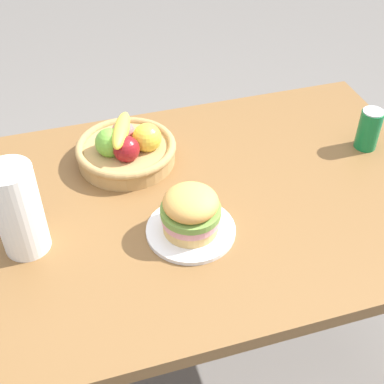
{
  "coord_description": "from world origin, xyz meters",
  "views": [
    {
      "loc": [
        -0.31,
        -1.01,
        1.71
      ],
      "look_at": [
        -0.02,
        -0.03,
        0.81
      ],
      "focal_mm": 49.65,
      "sensor_mm": 36.0,
      "label": 1
    }
  ],
  "objects_px": {
    "soda_can": "(369,129)",
    "paper_towel_roll": "(18,210)",
    "plate": "(191,230)",
    "sandwich": "(191,211)",
    "fruit_basket": "(126,148)"
  },
  "relations": [
    {
      "from": "soda_can",
      "to": "paper_towel_roll",
      "type": "distance_m",
      "value": 1.01
    },
    {
      "from": "plate",
      "to": "paper_towel_roll",
      "type": "relative_size",
      "value": 0.94
    },
    {
      "from": "sandwich",
      "to": "paper_towel_roll",
      "type": "height_order",
      "value": "paper_towel_roll"
    },
    {
      "from": "plate",
      "to": "sandwich",
      "type": "xyz_separation_m",
      "value": [
        -0.0,
        0.0,
        0.07
      ]
    },
    {
      "from": "soda_can",
      "to": "paper_towel_roll",
      "type": "bearing_deg",
      "value": -172.91
    },
    {
      "from": "sandwich",
      "to": "fruit_basket",
      "type": "height_order",
      "value": "fruit_basket"
    },
    {
      "from": "sandwich",
      "to": "fruit_basket",
      "type": "distance_m",
      "value": 0.34
    },
    {
      "from": "soda_can",
      "to": "paper_towel_roll",
      "type": "xyz_separation_m",
      "value": [
        -1.0,
        -0.12,
        0.06
      ]
    },
    {
      "from": "fruit_basket",
      "to": "sandwich",
      "type": "bearing_deg",
      "value": -74.06
    },
    {
      "from": "fruit_basket",
      "to": "soda_can",
      "type": "bearing_deg",
      "value": -10.98
    },
    {
      "from": "plate",
      "to": "soda_can",
      "type": "height_order",
      "value": "soda_can"
    },
    {
      "from": "sandwich",
      "to": "soda_can",
      "type": "bearing_deg",
      "value": 17.7
    },
    {
      "from": "sandwich",
      "to": "paper_towel_roll",
      "type": "relative_size",
      "value": 0.62
    },
    {
      "from": "paper_towel_roll",
      "to": "plate",
      "type": "bearing_deg",
      "value": -9.98
    },
    {
      "from": "plate",
      "to": "paper_towel_roll",
      "type": "distance_m",
      "value": 0.42
    }
  ]
}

